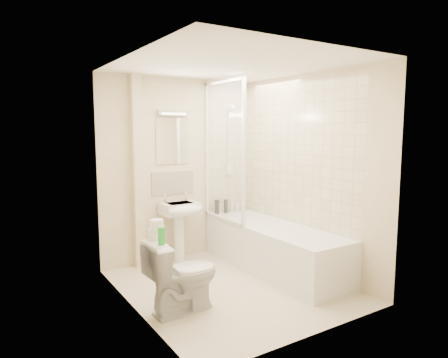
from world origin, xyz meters
TOP-DOWN VIEW (x-y plane):
  - floor at (0.00, 0.00)m, footprint 2.50×2.50m
  - wall_back at (0.00, 1.25)m, footprint 2.20×0.02m
  - wall_left at (-1.10, 0.00)m, footprint 0.02×2.50m
  - wall_right at (1.10, 0.00)m, footprint 0.02×2.50m
  - ceiling at (0.00, 0.00)m, footprint 2.20×2.50m
  - tile_back at (0.75, 1.24)m, footprint 0.70×0.01m
  - tile_right at (1.09, 0.19)m, footprint 0.01×2.10m
  - pipe_boxing at (-0.62, 1.19)m, footprint 0.12×0.12m
  - splashback at (-0.11, 1.24)m, footprint 0.60×0.02m
  - mirror at (-0.11, 1.24)m, footprint 0.46×0.01m
  - strip_light at (-0.11, 1.22)m, footprint 0.42×0.07m
  - bathtub at (0.75, 0.19)m, footprint 0.70×2.10m
  - shower_screen at (0.40, 0.80)m, footprint 0.04×0.92m
  - shower_fixture at (0.75, 1.19)m, footprint 0.10×0.16m
  - pedestal_sink at (-0.11, 1.01)m, footprint 0.47×0.45m
  - bottle_black_a at (0.52, 1.16)m, footprint 0.07×0.07m
  - bottle_white_a at (0.54, 1.16)m, footprint 0.06×0.06m
  - bottle_black_b at (0.66, 1.16)m, footprint 0.05×0.05m
  - bottle_cream at (0.77, 1.16)m, footprint 0.06×0.06m
  - bottle_white_b at (0.87, 1.16)m, footprint 0.05×0.05m
  - bottle_green at (0.98, 1.16)m, footprint 0.07×0.07m
  - toilet at (-0.72, -0.24)m, footprint 0.48×0.74m
  - toilet_roll_lower at (-0.95, -0.14)m, footprint 0.12×0.12m
  - toilet_roll_upper at (-0.94, -0.17)m, footprint 0.12×0.12m
  - green_bottle at (-0.97, -0.33)m, footprint 0.06×0.06m

SIDE VIEW (x-z plane):
  - floor at x=0.00m, z-range 0.00..0.00m
  - bathtub at x=0.75m, z-range 0.01..0.56m
  - toilet at x=-0.72m, z-range 0.00..0.71m
  - bottle_green at x=0.98m, z-range 0.55..0.65m
  - bottle_white_b at x=0.87m, z-range 0.55..0.67m
  - bottle_white_a at x=0.54m, z-range 0.55..0.70m
  - pedestal_sink at x=-0.11m, z-range 0.18..1.08m
  - bottle_black_b at x=0.66m, z-range 0.55..0.74m
  - bottle_cream at x=0.77m, z-range 0.55..0.75m
  - bottle_black_a at x=0.52m, z-range 0.55..0.75m
  - toilet_roll_lower at x=-0.95m, z-range 0.71..0.81m
  - green_bottle at x=-0.97m, z-range 0.71..0.87m
  - toilet_roll_upper at x=-0.94m, z-range 0.81..0.90m
  - splashback at x=-0.11m, z-range 0.88..1.18m
  - wall_back at x=0.00m, z-range 0.00..2.40m
  - wall_left at x=-1.10m, z-range 0.00..2.40m
  - wall_right at x=1.10m, z-range 0.00..2.40m
  - pipe_boxing at x=-0.62m, z-range 0.00..2.40m
  - tile_back at x=0.75m, z-range 0.55..2.30m
  - tile_right at x=1.09m, z-range 0.55..2.30m
  - shower_screen at x=0.40m, z-range 0.55..2.35m
  - shower_fixture at x=0.75m, z-range 1.05..2.04m
  - mirror at x=-0.11m, z-range 1.28..1.88m
  - strip_light at x=-0.11m, z-range 1.92..1.98m
  - ceiling at x=0.00m, z-range 2.39..2.41m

